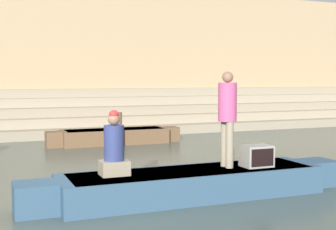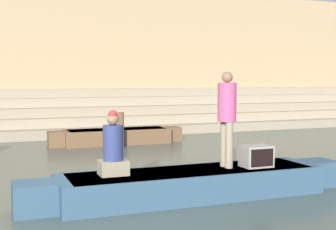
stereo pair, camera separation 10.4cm
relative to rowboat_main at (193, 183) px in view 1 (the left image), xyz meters
The scene contains 9 objects.
ground_plane 1.97m from the rowboat_main, 167.20° to the left, with size 120.00×120.00×0.00m, color #47544C.
ghat_steps 11.19m from the rowboat_main, 99.78° to the left, with size 36.00×3.23×1.72m.
back_wall 13.23m from the rowboat_main, 98.44° to the left, with size 34.20×1.28×6.10m.
rowboat_main is the anchor object (origin of this frame).
person_standing 1.43m from the rowboat_main, ahead, with size 0.34×0.34×1.75m.
person_rowing 1.58m from the rowboat_main, behind, with size 0.48×0.37×1.10m.
tv_set 1.31m from the rowboat_main, ahead, with size 0.54×0.40×0.40m.
moored_boat_distant 7.28m from the rowboat_main, 85.46° to the left, with size 4.41×1.02×0.49m.
mooring_post 6.46m from the rowboat_main, 85.61° to the left, with size 0.17×0.17×1.10m, color brown.
Camera 1 is at (-1.60, -7.89, 2.11)m, focal length 50.00 mm.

